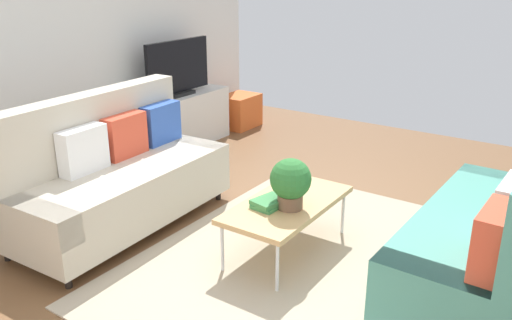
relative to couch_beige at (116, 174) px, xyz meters
name	(u,v)px	position (x,y,z in m)	size (l,w,h in m)	color
ground_plane	(285,260)	(0.27, -1.49, -0.45)	(7.68, 7.68, 0.00)	brown
wall_far	(32,37)	(0.27, 1.31, 1.00)	(6.40, 0.12, 2.90)	white
area_rug	(306,261)	(0.34, -1.62, -0.45)	(2.90, 2.20, 0.01)	tan
couch_beige	(116,174)	(0.00, 0.00, 0.00)	(1.93, 0.91, 1.10)	beige
couch_green	(499,235)	(0.67, -2.84, -0.01)	(1.92, 0.88, 1.10)	teal
coffee_table	(287,205)	(0.39, -1.42, -0.06)	(1.10, 0.56, 0.42)	tan
tv_console	(179,121)	(1.86, 0.97, -0.13)	(1.40, 0.44, 0.64)	silver
tv	(178,69)	(1.86, 0.95, 0.50)	(1.00, 0.20, 0.64)	black
storage_trunk	(240,111)	(2.96, 0.87, -0.23)	(0.52, 0.40, 0.44)	orange
potted_plant	(291,182)	(0.31, -1.49, 0.17)	(0.30, 0.30, 0.38)	brown
table_book_0	(269,205)	(0.25, -1.36, -0.02)	(0.24, 0.18, 0.03)	#3F8C4C
table_book_1	(269,201)	(0.25, -1.36, 0.01)	(0.24, 0.18, 0.03)	#3F8C4C
vase_0	(139,97)	(1.28, 1.02, 0.27)	(0.14, 0.14, 0.16)	silver
bottle_0	(157,92)	(1.48, 0.93, 0.29)	(0.05, 0.05, 0.21)	#3359B2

